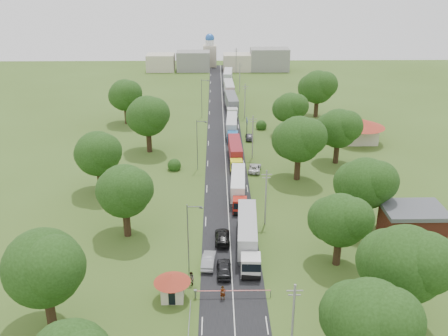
{
  "coord_description": "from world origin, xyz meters",
  "views": [
    {
      "loc": [
        -1.93,
        -74.25,
        37.3
      ],
      "look_at": [
        -0.51,
        8.42,
        3.0
      ],
      "focal_mm": 40.0,
      "sensor_mm": 36.0,
      "label": 1
    }
  ],
  "objects_px": {
    "info_sign": "(247,123)",
    "car_lane_front": "(224,268)",
    "boom_barrier": "(222,292)",
    "car_lane_mid": "(209,260)",
    "guard_booth": "(172,283)",
    "truck_0": "(248,235)",
    "pedestrian_near": "(223,293)"
  },
  "relations": [
    {
      "from": "boom_barrier",
      "to": "info_sign",
      "type": "bearing_deg",
      "value": 83.76
    },
    {
      "from": "guard_booth",
      "to": "car_lane_front",
      "type": "height_order",
      "value": "guard_booth"
    },
    {
      "from": "car_lane_front",
      "to": "pedestrian_near",
      "type": "xyz_separation_m",
      "value": [
        -0.23,
        -5.35,
        0.12
      ]
    },
    {
      "from": "guard_booth",
      "to": "truck_0",
      "type": "xyz_separation_m",
      "value": [
        9.58,
        10.98,
        0.06
      ]
    },
    {
      "from": "guard_booth",
      "to": "info_sign",
      "type": "bearing_deg",
      "value": 78.32
    },
    {
      "from": "boom_barrier",
      "to": "car_lane_front",
      "type": "relative_size",
      "value": 1.97
    },
    {
      "from": "boom_barrier",
      "to": "car_lane_mid",
      "type": "height_order",
      "value": "car_lane_mid"
    },
    {
      "from": "info_sign",
      "to": "car_lane_front",
      "type": "xyz_separation_m",
      "value": [
        -6.2,
        -55.0,
        -2.2
      ]
    },
    {
      "from": "boom_barrier",
      "to": "car_lane_mid",
      "type": "relative_size",
      "value": 1.97
    },
    {
      "from": "boom_barrier",
      "to": "truck_0",
      "type": "bearing_deg",
      "value": 71.2
    },
    {
      "from": "car_lane_mid",
      "to": "pedestrian_near",
      "type": "relative_size",
      "value": 2.55
    },
    {
      "from": "info_sign",
      "to": "truck_0",
      "type": "relative_size",
      "value": 0.27
    },
    {
      "from": "truck_0",
      "to": "car_lane_mid",
      "type": "height_order",
      "value": "truck_0"
    },
    {
      "from": "truck_0",
      "to": "pedestrian_near",
      "type": "height_order",
      "value": "truck_0"
    },
    {
      "from": "car_lane_mid",
      "to": "info_sign",
      "type": "bearing_deg",
      "value": -93.75
    },
    {
      "from": "guard_booth",
      "to": "truck_0",
      "type": "height_order",
      "value": "truck_0"
    },
    {
      "from": "boom_barrier",
      "to": "pedestrian_near",
      "type": "relative_size",
      "value": 5.02
    },
    {
      "from": "info_sign",
      "to": "truck_0",
      "type": "height_order",
      "value": "truck_0"
    },
    {
      "from": "pedestrian_near",
      "to": "boom_barrier",
      "type": "bearing_deg",
      "value": 100.71
    },
    {
      "from": "truck_0",
      "to": "car_lane_front",
      "type": "bearing_deg",
      "value": -119.48
    },
    {
      "from": "info_sign",
      "to": "car_lane_front",
      "type": "relative_size",
      "value": 0.87
    },
    {
      "from": "truck_0",
      "to": "pedestrian_near",
      "type": "relative_size",
      "value": 8.27
    },
    {
      "from": "car_lane_front",
      "to": "car_lane_mid",
      "type": "height_order",
      "value": "car_lane_front"
    },
    {
      "from": "guard_booth",
      "to": "pedestrian_near",
      "type": "bearing_deg",
      "value": -3.31
    },
    {
      "from": "truck_0",
      "to": "car_lane_front",
      "type": "relative_size",
      "value": 3.24
    },
    {
      "from": "truck_0",
      "to": "guard_booth",
      "type": "bearing_deg",
      "value": -131.1
    },
    {
      "from": "boom_barrier",
      "to": "car_lane_mid",
      "type": "bearing_deg",
      "value": 103.21
    },
    {
      "from": "boom_barrier",
      "to": "pedestrian_near",
      "type": "xyz_separation_m",
      "value": [
        0.13,
        -0.35,
        0.03
      ]
    },
    {
      "from": "boom_barrier",
      "to": "info_sign",
      "type": "xyz_separation_m",
      "value": [
        6.56,
        60.0,
        2.11
      ]
    },
    {
      "from": "car_lane_front",
      "to": "car_lane_mid",
      "type": "bearing_deg",
      "value": -44.6
    },
    {
      "from": "guard_booth",
      "to": "truck_0",
      "type": "distance_m",
      "value": 14.57
    },
    {
      "from": "info_sign",
      "to": "car_lane_mid",
      "type": "relative_size",
      "value": 0.87
    }
  ]
}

